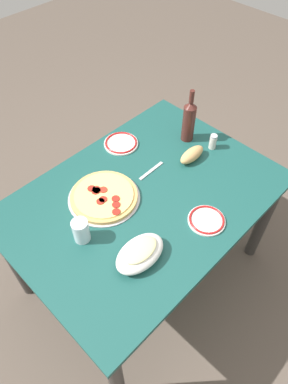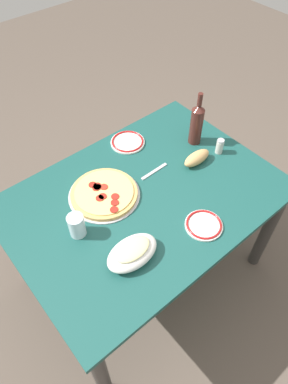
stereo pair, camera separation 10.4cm
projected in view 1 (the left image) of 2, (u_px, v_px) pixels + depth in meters
The scene contains 11 objects.
ground_plane at pixel (144, 269), 2.29m from camera, with size 8.00×8.00×0.00m, color brown.
dining_table at pixel (144, 210), 1.80m from camera, with size 1.32×0.95×0.75m.
pepperoni_pizza at pixel (104, 196), 1.69m from camera, with size 0.35×0.35×0.03m.
baked_pasta_dish at pixel (140, 253), 1.46m from camera, with size 0.24×0.15×0.08m.
wine_bottle at pixel (189, 120), 1.89m from camera, with size 0.07×0.07×0.31m.
water_glass at pixel (81, 231), 1.51m from camera, with size 0.07×0.07×0.12m, color silver.
side_plate_near at pixel (121, 143), 1.95m from camera, with size 0.19×0.19×0.02m.
side_plate_far at pixel (207, 220), 1.61m from camera, with size 0.17×0.17×0.02m.
bread_loaf at pixel (192, 155), 1.86m from camera, with size 0.17×0.07×0.06m, color tan.
spice_shaker at pixel (213, 142), 1.91m from camera, with size 0.04×0.04×0.09m.
fork_left at pixel (151, 171), 1.82m from camera, with size 0.17×0.02×0.01m, color #B7B7BC.
Camera 1 is at (0.78, 0.77, 2.07)m, focal length 32.67 mm.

